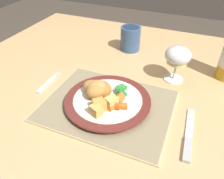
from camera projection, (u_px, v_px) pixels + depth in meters
name	position (u px, v px, depth m)	size (l,w,h in m)	color
dining_table	(116.00, 95.00, 0.82)	(1.13, 0.94, 0.74)	tan
placemat	(108.00, 105.00, 0.63)	(0.36, 0.28, 0.01)	#CCB789
dinner_plate	(108.00, 101.00, 0.62)	(0.24, 0.24, 0.02)	white
breaded_croquettes	(97.00, 89.00, 0.62)	(0.10, 0.10, 0.04)	tan
green_beans_pile	(120.00, 92.00, 0.63)	(0.05, 0.08, 0.02)	#4CA84C
glazed_carrots	(115.00, 102.00, 0.59)	(0.08, 0.06, 0.02)	#CC5119
fork	(47.00, 84.00, 0.71)	(0.02, 0.13, 0.01)	silver
table_knife	(188.00, 138.00, 0.53)	(0.03, 0.18, 0.01)	silver
wine_glass	(178.00, 57.00, 0.69)	(0.08, 0.08, 0.12)	silver
roast_potatoes	(104.00, 105.00, 0.57)	(0.07, 0.08, 0.03)	gold
drinking_cup	(130.00, 38.00, 0.88)	(0.08, 0.08, 0.10)	#385684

